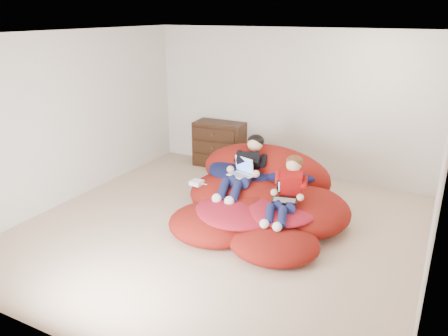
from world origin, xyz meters
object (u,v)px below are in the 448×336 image
beanbag_pile (261,198)px  laptop_white (242,171)px  younger_boy (288,189)px  older_boy (246,166)px  dresser (219,144)px  laptop_black (287,195)px

beanbag_pile → laptop_white: (-0.29, -0.03, 0.37)m
younger_boy → older_boy: bearing=150.4°
dresser → younger_boy: younger_boy is taller
dresser → older_boy: older_boy is taller
dresser → laptop_black: 2.84m
older_boy → laptop_black: 0.92m
dresser → beanbag_pile: beanbag_pile is taller
beanbag_pile → younger_boy: 0.71m
laptop_white → laptop_black: size_ratio=0.96×
dresser → laptop_white: bearing=-53.0°
older_boy → dresser: bearing=129.2°
older_boy → younger_boy: 0.91m
older_boy → younger_boy: size_ratio=1.32×
dresser → younger_boy: 2.83m
dresser → beanbag_pile: (1.52, -1.61, -0.15)m
older_boy → laptop_white: bearing=-90.0°
beanbag_pile → younger_boy: size_ratio=2.66×
laptop_black → dresser: bearing=135.6°
dresser → older_boy: (1.24, -1.51, 0.26)m
beanbag_pile → older_boy: size_ratio=2.01×
beanbag_pile → older_boy: 0.51m
dresser → older_boy: bearing=-50.8°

